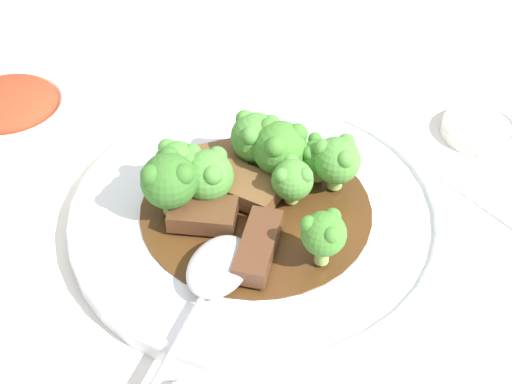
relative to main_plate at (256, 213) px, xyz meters
The scene contains 18 objects.
ground_plane 0.01m from the main_plate, ahead, with size 4.00×4.00×0.00m, color silver.
main_plate is the anchor object (origin of this frame).
beef_strip_0 0.06m from the main_plate, 86.63° to the right, with size 0.05×0.05×0.01m.
beef_strip_1 0.05m from the main_plate, ahead, with size 0.06×0.06×0.02m.
beef_strip_2 0.02m from the main_plate, 76.44° to the right, with size 0.06×0.07×0.02m.
beef_strip_3 0.06m from the main_plate, 59.60° to the left, with size 0.07×0.07×0.02m.
broccoli_floret_0 0.08m from the main_plate, 26.88° to the right, with size 0.05×0.05×0.06m.
broccoli_floret_1 0.07m from the main_plate, 121.83° to the right, with size 0.04×0.04×0.05m.
broccoli_floret_2 0.08m from the main_plate, 167.44° to the left, with size 0.04×0.04×0.05m.
broccoli_floret_3 0.05m from the main_plate, 158.96° to the left, with size 0.04×0.04×0.04m.
broccoli_floret_4 0.08m from the main_plate, 47.91° to the right, with size 0.04×0.04×0.05m.
broccoli_floret_5 0.09m from the main_plate, 96.96° to the left, with size 0.04×0.04×0.05m.
broccoli_floret_6 0.07m from the main_plate, behind, with size 0.03×0.03×0.04m.
broccoli_floret_7 0.06m from the main_plate, 149.68° to the right, with size 0.05×0.05×0.05m.
broccoli_floret_8 0.05m from the main_plate, 44.37° to the right, with size 0.04×0.04×0.05m.
serving_spoon 0.09m from the main_plate, 36.86° to the left, with size 0.18×0.14×0.01m.
side_bowl_kimchi 0.26m from the main_plate, 57.43° to the right, with size 0.12×0.12×0.06m.
sauce_dish 0.25m from the main_plate, behind, with size 0.07×0.07×0.01m.
Camera 1 is at (0.23, 0.37, 0.44)m, focal length 50.00 mm.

